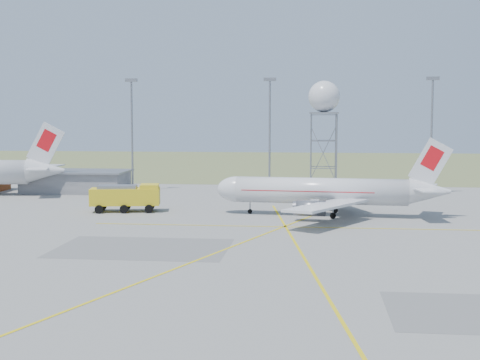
# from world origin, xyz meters

# --- Properties ---
(ground) EXTENTS (400.00, 400.00, 0.00)m
(ground) POSITION_xyz_m (0.00, 0.00, 0.00)
(ground) COLOR #9B9A96
(ground) RESTS_ON ground
(grass_strip) EXTENTS (400.00, 120.00, 0.03)m
(grass_strip) POSITION_xyz_m (0.00, 140.00, 0.01)
(grass_strip) COLOR #576A3A
(grass_strip) RESTS_ON ground
(building_grey) EXTENTS (19.00, 10.00, 3.90)m
(building_grey) POSITION_xyz_m (-45.00, 64.00, 1.97)
(building_grey) COLOR gray
(building_grey) RESTS_ON ground
(mast_a) EXTENTS (2.20, 0.50, 20.50)m
(mast_a) POSITION_xyz_m (-35.00, 66.00, 12.07)
(mast_a) COLOR gray
(mast_a) RESTS_ON ground
(mast_b) EXTENTS (2.20, 0.50, 20.50)m
(mast_b) POSITION_xyz_m (-10.00, 66.00, 12.07)
(mast_b) COLOR gray
(mast_b) RESTS_ON ground
(mast_c) EXTENTS (2.20, 0.50, 20.50)m
(mast_c) POSITION_xyz_m (18.00, 66.00, 12.07)
(mast_c) COLOR gray
(mast_c) RESTS_ON ground
(airliner_main) EXTENTS (32.22, 31.22, 10.96)m
(airliner_main) POSITION_xyz_m (-0.61, 40.02, 3.36)
(airliner_main) COLOR silver
(airliner_main) RESTS_ON ground
(radar_tower) EXTENTS (5.50, 5.50, 19.92)m
(radar_tower) POSITION_xyz_m (-0.49, 66.09, 11.18)
(radar_tower) COLOR gray
(radar_tower) RESTS_ON ground
(fire_truck) EXTENTS (10.31, 5.30, 3.95)m
(fire_truck) POSITION_xyz_m (-28.95, 40.92, 1.90)
(fire_truck) COLOR gold
(fire_truck) RESTS_ON ground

